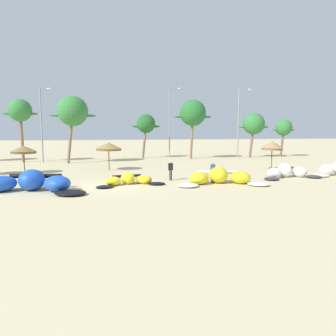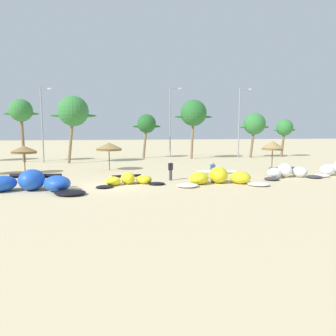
{
  "view_description": "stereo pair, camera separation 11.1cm",
  "coord_description": "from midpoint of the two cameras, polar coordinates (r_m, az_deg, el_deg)",
  "views": [
    {
      "loc": [
        -0.92,
        -22.77,
        3.99
      ],
      "look_at": [
        4.59,
        2.0,
        1.0
      ],
      "focal_mm": 33.12,
      "sensor_mm": 36.0,
      "label": 1
    },
    {
      "loc": [
        -0.81,
        -22.79,
        3.99
      ],
      "look_at": [
        4.59,
        2.0,
        1.0
      ],
      "focal_mm": 33.12,
      "sensor_mm": 36.0,
      "label": 2
    }
  ],
  "objects": [
    {
      "name": "ground_plane",
      "position": [
        23.14,
        -10.23,
        -3.32
      ],
      "size": [
        260.0,
        260.0,
        0.0
      ],
      "primitive_type": "plane",
      "color": "beige"
    },
    {
      "name": "beach_umbrella_near_palms",
      "position": [
        32.61,
        -10.97,
        3.9
      ],
      "size": [
        2.71,
        2.71,
        2.87
      ],
      "color": "brown",
      "rests_on": "ground"
    },
    {
      "name": "beach_umbrella_outermost",
      "position": [
        33.85,
        18.53,
        3.96
      ],
      "size": [
        2.25,
        2.25,
        3.05
      ],
      "color": "brown",
      "rests_on": "ground"
    },
    {
      "name": "palm_right",
      "position": [
        52.85,
        20.46,
        6.91
      ],
      "size": [
        3.91,
        2.61,
        5.95
      ],
      "color": "brown",
      "rests_on": "ground"
    },
    {
      "name": "palm_right_of_gap",
      "position": [
        49.81,
        15.45,
        7.77
      ],
      "size": [
        4.96,
        3.31,
        6.83
      ],
      "color": "brown",
      "rests_on": "ground"
    },
    {
      "name": "kite_right_of_center",
      "position": [
        28.86,
        20.91,
        -0.73
      ],
      "size": [
        5.84,
        2.81,
        1.24
      ],
      "color": "#333338",
      "rests_on": "ground"
    },
    {
      "name": "lamppost_east",
      "position": [
        48.83,
        12.94,
        8.7
      ],
      "size": [
        2.04,
        0.24,
        10.49
      ],
      "color": "gray",
      "rests_on": "ground"
    },
    {
      "name": "lamppost_east_center",
      "position": [
        48.52,
        0.37,
        9.01
      ],
      "size": [
        1.89,
        0.24,
        10.73
      ],
      "color": "gray",
      "rests_on": "ground"
    },
    {
      "name": "palm_center_right",
      "position": [
        46.04,
        4.54,
        10.0
      ],
      "size": [
        5.73,
        3.82,
        8.61
      ],
      "color": "#7F6647",
      "rests_on": "ground"
    },
    {
      "name": "beach_umbrella_middle",
      "position": [
        32.51,
        -25.15,
        3.08
      ],
      "size": [
        2.37,
        2.37,
        2.66
      ],
      "color": "brown",
      "rests_on": "ground"
    },
    {
      "name": "kite_left_of_center",
      "position": [
        23.63,
        -7.35,
        -2.21
      ],
      "size": [
        5.43,
        2.85,
        0.9
      ],
      "color": "black",
      "rests_on": "ground"
    },
    {
      "name": "lamppost_west_center",
      "position": [
        43.01,
        -22.23,
        7.93
      ],
      "size": [
        1.46,
        0.24,
        9.53
      ],
      "color": "gray",
      "rests_on": "ground"
    },
    {
      "name": "palm_left_of_gap",
      "position": [
        41.1,
        -17.23,
        9.91
      ],
      "size": [
        5.68,
        3.79,
        8.44
      ],
      "color": "#7F6647",
      "rests_on": "ground"
    },
    {
      "name": "palm_left",
      "position": [
        45.04,
        -25.64,
        9.41
      ],
      "size": [
        4.4,
        2.93,
        8.2
      ],
      "color": "brown",
      "rests_on": "ground"
    },
    {
      "name": "person_by_umbrellas",
      "position": [
        24.65,
        8.11,
        -0.74
      ],
      "size": [
        0.36,
        0.24,
        1.62
      ],
      "color": "#383842",
      "rests_on": "ground"
    },
    {
      "name": "kite_center",
      "position": [
        24.07,
        9.37,
        -1.73
      ],
      "size": [
        7.31,
        3.7,
        1.27
      ],
      "color": "white",
      "rests_on": "ground"
    },
    {
      "name": "palm_center_left",
      "position": [
        47.2,
        -4.16,
        8.05
      ],
      "size": [
        4.24,
        2.83,
        6.6
      ],
      "color": "#7F6647",
      "rests_on": "ground"
    },
    {
      "name": "kite_left",
      "position": [
        22.74,
        -24.28,
        -2.58
      ],
      "size": [
        8.48,
        4.7,
        1.43
      ],
      "color": "black",
      "rests_on": "ground"
    },
    {
      "name": "person_near_kites",
      "position": [
        25.42,
        0.36,
        -0.44
      ],
      "size": [
        0.36,
        0.24,
        1.62
      ],
      "color": "#383842",
      "rests_on": "ground"
    }
  ]
}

